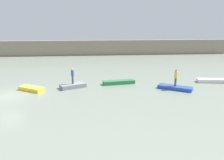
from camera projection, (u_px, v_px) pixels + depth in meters
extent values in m
plane|color=gray|center=(8.00, 96.00, 21.74)|extent=(120.00, 120.00, 0.00)
cube|color=gray|center=(53.00, 48.00, 48.68)|extent=(80.00, 1.20, 3.26)
cube|color=gold|center=(32.00, 89.00, 23.57)|extent=(2.94, 2.43, 0.38)
cube|color=gray|center=(73.00, 86.00, 24.53)|extent=(2.98, 2.23, 0.45)
cube|color=#2D7F47|center=(119.00, 82.00, 26.09)|extent=(3.79, 1.43, 0.43)
cube|color=#2B4CAD|center=(175.00, 88.00, 23.94)|extent=(3.56, 2.87, 0.38)
cube|color=white|center=(213.00, 81.00, 26.79)|extent=(3.82, 1.51, 0.42)
cylinder|color=#4C4C56|center=(73.00, 80.00, 24.37)|extent=(0.22, 0.22, 0.90)
cylinder|color=blue|center=(72.00, 73.00, 24.18)|extent=(0.32, 0.32, 0.59)
sphere|color=beige|center=(72.00, 69.00, 24.08)|extent=(0.22, 0.22, 0.22)
cylinder|color=#4C4C56|center=(175.00, 82.00, 23.78)|extent=(0.22, 0.22, 0.88)
cylinder|color=yellow|center=(176.00, 75.00, 23.59)|extent=(0.32, 0.32, 0.68)
sphere|color=#936B4C|center=(176.00, 71.00, 23.48)|extent=(0.23, 0.23, 0.23)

